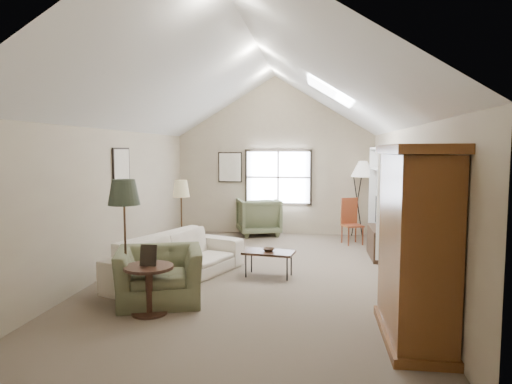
# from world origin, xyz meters

# --- Properties ---
(room_shell) EXTENTS (5.01, 8.01, 4.00)m
(room_shell) POSITION_xyz_m (0.00, 0.00, 3.21)
(room_shell) COLOR #726152
(room_shell) RESTS_ON ground
(window) EXTENTS (1.72, 0.08, 1.42)m
(window) POSITION_xyz_m (0.10, 3.96, 1.45)
(window) COLOR black
(window) RESTS_ON room_shell
(skylight) EXTENTS (0.80, 1.20, 0.52)m
(skylight) POSITION_xyz_m (1.30, 0.90, 3.22)
(skylight) COLOR white
(skylight) RESTS_ON room_shell
(wall_art) EXTENTS (1.97, 3.71, 0.88)m
(wall_art) POSITION_xyz_m (-1.88, 1.94, 1.73)
(wall_art) COLOR black
(wall_art) RESTS_ON room_shell
(armoire) EXTENTS (0.60, 1.50, 2.20)m
(armoire) POSITION_xyz_m (2.18, -2.40, 1.10)
(armoire) COLOR brown
(armoire) RESTS_ON ground
(tv_alcove) EXTENTS (0.32, 1.30, 2.10)m
(tv_alcove) POSITION_xyz_m (2.34, 1.60, 1.15)
(tv_alcove) COLOR white
(tv_alcove) RESTS_ON ground
(media_console) EXTENTS (0.34, 1.18, 0.60)m
(media_console) POSITION_xyz_m (2.32, 1.60, 0.30)
(media_console) COLOR #382316
(media_console) RESTS_ON ground
(tv_panel) EXTENTS (0.05, 0.90, 0.55)m
(tv_panel) POSITION_xyz_m (2.32, 1.60, 0.92)
(tv_panel) COLOR black
(tv_panel) RESTS_ON media_console
(sofa) EXTENTS (1.89, 2.76, 0.75)m
(sofa) POSITION_xyz_m (-1.19, -0.43, 0.37)
(sofa) COLOR beige
(sofa) RESTS_ON ground
(armchair_near) EXTENTS (1.42, 1.33, 0.76)m
(armchair_near) POSITION_xyz_m (-1.12, -1.54, 0.38)
(armchair_near) COLOR #5F6043
(armchair_near) RESTS_ON ground
(armchair_far) EXTENTS (1.28, 1.29, 0.93)m
(armchair_far) POSITION_xyz_m (-0.38, 3.70, 0.47)
(armchair_far) COLOR #5A6043
(armchair_far) RESTS_ON ground
(coffee_table) EXTENTS (0.91, 0.60, 0.44)m
(coffee_table) POSITION_xyz_m (0.28, -0.06, 0.22)
(coffee_table) COLOR #372516
(coffee_table) RESTS_ON ground
(bowl) EXTENTS (0.23, 0.23, 0.05)m
(bowl) POSITION_xyz_m (0.28, -0.06, 0.46)
(bowl) COLOR #372716
(bowl) RESTS_ON coffee_table
(side_table) EXTENTS (0.84, 0.84, 0.64)m
(side_table) POSITION_xyz_m (-1.09, -2.03, 0.32)
(side_table) COLOR #331F15
(side_table) RESTS_ON ground
(side_chair) EXTENTS (0.53, 0.53, 1.05)m
(side_chair) POSITION_xyz_m (1.89, 2.85, 0.53)
(side_chair) COLOR brown
(side_chair) RESTS_ON ground
(tripod_lamp) EXTENTS (0.64, 0.64, 1.91)m
(tripod_lamp) POSITION_xyz_m (2.18, 3.70, 0.96)
(tripod_lamp) COLOR silver
(tripod_lamp) RESTS_ON ground
(dark_lamp) EXTENTS (0.56, 0.56, 1.79)m
(dark_lamp) POSITION_xyz_m (-1.49, -1.83, 0.90)
(dark_lamp) COLOR black
(dark_lamp) RESTS_ON ground
(tan_lamp) EXTENTS (0.42, 0.42, 1.61)m
(tan_lamp) POSITION_xyz_m (-1.49, 0.77, 0.80)
(tan_lamp) COLOR tan
(tan_lamp) RESTS_ON ground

